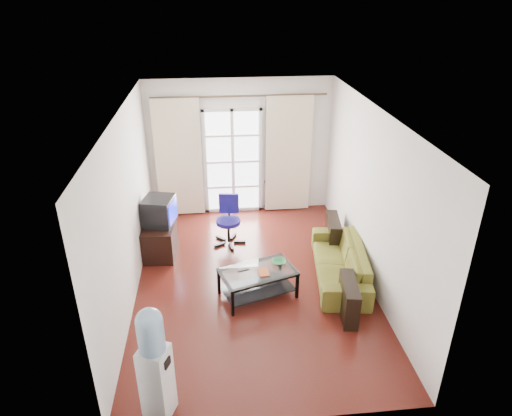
{
  "coord_description": "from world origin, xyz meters",
  "views": [
    {
      "loc": [
        -0.56,
        -5.96,
        4.26
      ],
      "look_at": [
        0.09,
        0.35,
        1.12
      ],
      "focal_mm": 32.0,
      "sensor_mm": 36.0,
      "label": 1
    }
  ],
  "objects_px": {
    "sofa": "(340,262)",
    "water_cooler": "(154,362)",
    "tv_stand": "(160,240)",
    "coffee_table": "(258,280)",
    "crt_tv": "(158,211)",
    "task_chair": "(229,230)"
  },
  "relations": [
    {
      "from": "sofa",
      "to": "coffee_table",
      "type": "distance_m",
      "value": 1.41
    },
    {
      "from": "sofa",
      "to": "tv_stand",
      "type": "distance_m",
      "value": 3.06
    },
    {
      "from": "crt_tv",
      "to": "water_cooler",
      "type": "distance_m",
      "value": 3.41
    },
    {
      "from": "tv_stand",
      "to": "task_chair",
      "type": "relative_size",
      "value": 0.87
    },
    {
      "from": "sofa",
      "to": "task_chair",
      "type": "relative_size",
      "value": 2.2
    },
    {
      "from": "crt_tv",
      "to": "water_cooler",
      "type": "xyz_separation_m",
      "value": [
        0.26,
        -3.4,
        -0.07
      ]
    },
    {
      "from": "task_chair",
      "to": "water_cooler",
      "type": "bearing_deg",
      "value": -96.84
    },
    {
      "from": "sofa",
      "to": "coffee_table",
      "type": "xyz_separation_m",
      "value": [
        -1.35,
        -0.37,
        0.01
      ]
    },
    {
      "from": "coffee_table",
      "to": "tv_stand",
      "type": "bearing_deg",
      "value": 138.9
    },
    {
      "from": "sofa",
      "to": "crt_tv",
      "type": "relative_size",
      "value": 3.23
    },
    {
      "from": "coffee_table",
      "to": "crt_tv",
      "type": "distance_m",
      "value": 2.17
    },
    {
      "from": "coffee_table",
      "to": "task_chair",
      "type": "relative_size",
      "value": 1.38
    },
    {
      "from": "task_chair",
      "to": "tv_stand",
      "type": "bearing_deg",
      "value": -159.11
    },
    {
      "from": "sofa",
      "to": "tv_stand",
      "type": "relative_size",
      "value": 2.55
    },
    {
      "from": "coffee_table",
      "to": "tv_stand",
      "type": "height_order",
      "value": "tv_stand"
    },
    {
      "from": "tv_stand",
      "to": "sofa",
      "type": "bearing_deg",
      "value": -14.85
    },
    {
      "from": "sofa",
      "to": "coffee_table",
      "type": "height_order",
      "value": "sofa"
    },
    {
      "from": "crt_tv",
      "to": "sofa",
      "type": "bearing_deg",
      "value": -6.43
    },
    {
      "from": "crt_tv",
      "to": "water_cooler",
      "type": "height_order",
      "value": "water_cooler"
    },
    {
      "from": "sofa",
      "to": "tv_stand",
      "type": "height_order",
      "value": "tv_stand"
    },
    {
      "from": "crt_tv",
      "to": "coffee_table",
      "type": "bearing_deg",
      "value": -29.17
    },
    {
      "from": "sofa",
      "to": "water_cooler",
      "type": "xyz_separation_m",
      "value": [
        -2.64,
        -2.34,
        0.46
      ]
    }
  ]
}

